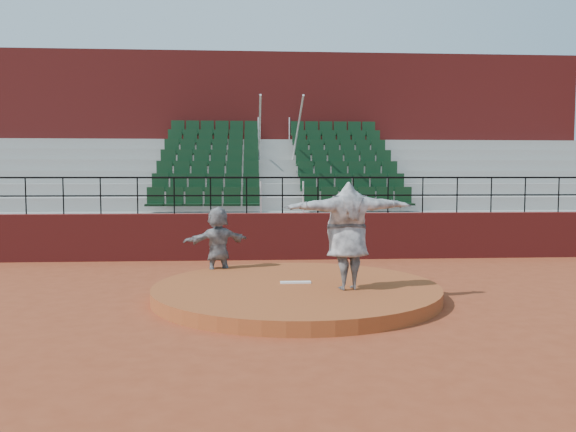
# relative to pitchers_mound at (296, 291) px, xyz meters

# --- Properties ---
(ground) EXTENTS (90.00, 90.00, 0.00)m
(ground) POSITION_rel_pitchers_mound_xyz_m (0.00, 0.00, -0.12)
(ground) COLOR brown
(ground) RESTS_ON ground
(pitchers_mound) EXTENTS (5.50, 5.50, 0.25)m
(pitchers_mound) POSITION_rel_pitchers_mound_xyz_m (0.00, 0.00, 0.00)
(pitchers_mound) COLOR #9B4922
(pitchers_mound) RESTS_ON ground
(pitching_rubber) EXTENTS (0.60, 0.15, 0.03)m
(pitching_rubber) POSITION_rel_pitchers_mound_xyz_m (0.00, 0.15, 0.14)
(pitching_rubber) COLOR white
(pitching_rubber) RESTS_ON pitchers_mound
(boundary_wall) EXTENTS (24.00, 0.30, 1.30)m
(boundary_wall) POSITION_rel_pitchers_mound_xyz_m (0.00, 5.00, 0.53)
(boundary_wall) COLOR maroon
(boundary_wall) RESTS_ON ground
(wall_railing) EXTENTS (24.04, 0.05, 1.03)m
(wall_railing) POSITION_rel_pitchers_mound_xyz_m (0.00, 5.00, 1.90)
(wall_railing) COLOR black
(wall_railing) RESTS_ON boundary_wall
(seating_deck) EXTENTS (24.00, 5.97, 4.63)m
(seating_deck) POSITION_rel_pitchers_mound_xyz_m (0.00, 8.65, 1.32)
(seating_deck) COLOR gray
(seating_deck) RESTS_ON ground
(press_box_facade) EXTENTS (24.00, 3.00, 7.10)m
(press_box_facade) POSITION_rel_pitchers_mound_xyz_m (0.00, 12.60, 3.43)
(press_box_facade) COLOR maroon
(press_box_facade) RESTS_ON ground
(pitcher) EXTENTS (2.53, 1.09, 1.99)m
(pitcher) POSITION_rel_pitchers_mound_xyz_m (0.91, -0.49, 1.12)
(pitcher) COLOR black
(pitcher) RESTS_ON pitchers_mound
(fielder) EXTENTS (1.60, 1.09, 1.65)m
(fielder) POSITION_rel_pitchers_mound_xyz_m (-1.63, 2.02, 0.70)
(fielder) COLOR black
(fielder) RESTS_ON ground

